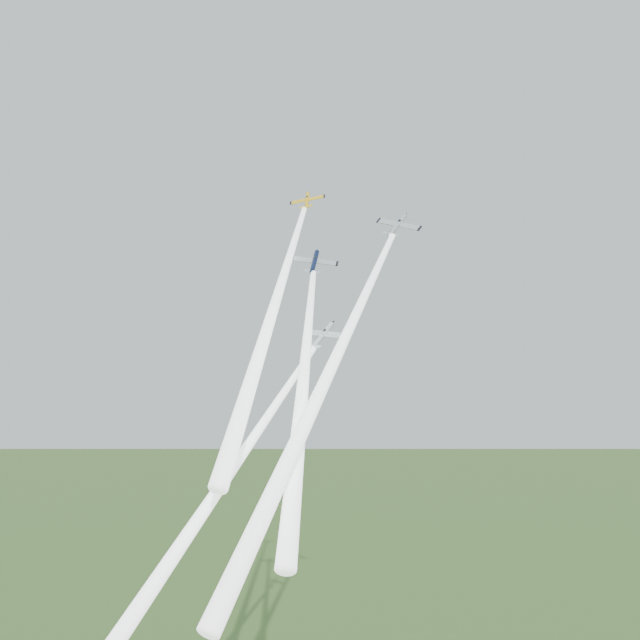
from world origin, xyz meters
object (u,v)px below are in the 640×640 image
Objects in this scene: plane_silver_low at (323,335)px; plane_navy at (314,262)px; plane_silver_right at (397,225)px; plane_yellow at (307,200)px.

plane_navy is at bearing 137.38° from plane_silver_low.
plane_navy is 15.61m from plane_silver_right.
plane_silver_right reaches higher than plane_navy.
plane_yellow is 18.94m from plane_navy.
plane_yellow is 24.08m from plane_silver_right.
plane_yellow is at bearing 100.36° from plane_navy.
plane_yellow reaches higher than plane_navy.
plane_yellow is at bearing 135.01° from plane_silver_low.
plane_silver_right is at bearing -10.82° from plane_navy.
plane_yellow is 0.85× the size of plane_navy.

